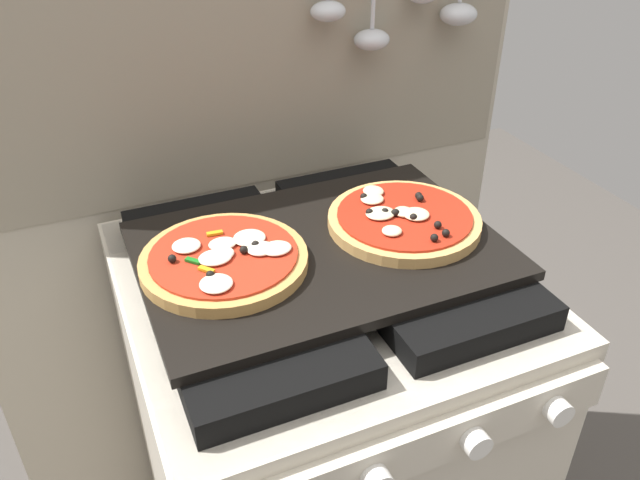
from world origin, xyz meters
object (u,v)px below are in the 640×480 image
object	(u,v)px
stove	(320,450)
pizza_left	(225,259)
pizza_right	(402,218)
baking_tray	(320,250)

from	to	relation	value
stove	pizza_left	bearing A→B (deg)	177.43
stove	pizza_right	distance (m)	0.50
baking_tray	pizza_right	xyz separation A→B (m)	(0.14, 0.00, 0.02)
baking_tray	pizza_right	distance (m)	0.15
baking_tray	pizza_right	world-z (taller)	pizza_right
baking_tray	pizza_left	distance (m)	0.15
baking_tray	pizza_right	size ratio (longest dim) A/B	2.23
pizza_left	pizza_right	world-z (taller)	same
stove	pizza_right	world-z (taller)	pizza_right
baking_tray	pizza_left	world-z (taller)	pizza_left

